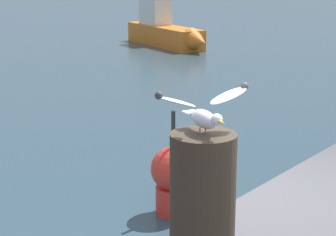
# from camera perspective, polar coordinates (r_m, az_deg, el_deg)

# --- Properties ---
(mooring_post) EXTENTS (0.38, 0.38, 0.81)m
(mooring_post) POSITION_cam_1_polar(r_m,az_deg,el_deg) (3.44, 3.29, -7.97)
(mooring_post) COLOR #382D23
(mooring_post) RESTS_ON harbor_quay
(seagull) EXTENTS (0.56, 0.38, 0.26)m
(seagull) POSITION_cam_1_polar(r_m,az_deg,el_deg) (3.27, 3.46, 0.63)
(seagull) COLOR #C66760
(seagull) RESTS_ON mooring_post
(boat_orange) EXTENTS (2.65, 4.86, 1.81)m
(boat_orange) POSITION_cam_1_polar(r_m,az_deg,el_deg) (22.58, -0.09, 8.25)
(boat_orange) COLOR orange
(boat_orange) RESTS_ON ground_plane
(channel_buoy) EXTENTS (0.56, 0.56, 1.33)m
(channel_buoy) POSITION_cam_1_polar(r_m,az_deg,el_deg) (7.47, 0.49, -5.66)
(channel_buoy) COLOR red
(channel_buoy) RESTS_ON ground_plane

